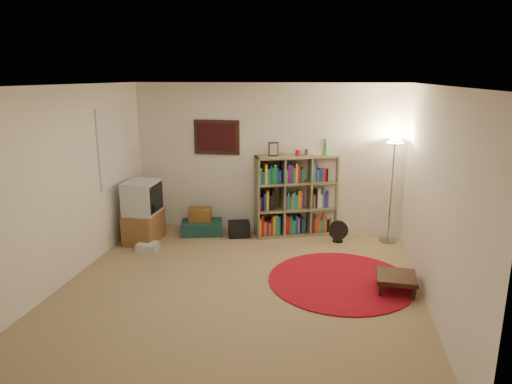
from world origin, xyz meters
TOP-DOWN VIEW (x-y plane):
  - room at (-0.05, 0.05)m, footprint 4.54×4.54m
  - bookshelf at (0.49, 2.14)m, footprint 1.39×0.83m
  - floor_lamp at (2.02, 2.01)m, footprint 0.39×0.39m
  - floor_fan at (1.23, 1.85)m, footprint 0.32×0.19m
  - tv_stand at (-1.87, 1.38)m, footprint 0.49×0.69m
  - dvd_box at (-1.66, 1.02)m, footprint 0.33×0.28m
  - suitcase at (-1.05, 1.87)m, footprint 0.76×0.59m
  - wicker_basket at (-1.09, 1.92)m, footprint 0.43×0.34m
  - duffel_bag at (-0.40, 1.86)m, footprint 0.42×0.38m
  - red_rug at (1.26, 0.39)m, footprint 1.89×1.89m
  - side_table at (1.93, 0.21)m, footprint 0.50×0.50m

SIDE VIEW (x-z plane):
  - red_rug at x=1.26m, z-range 0.00..0.02m
  - dvd_box at x=-1.66m, z-range 0.00..0.11m
  - suitcase at x=-1.05m, z-range 0.00..0.22m
  - duffel_bag at x=-0.40m, z-range 0.00..0.24m
  - floor_fan at x=1.23m, z-range 0.00..0.36m
  - side_table at x=1.93m, z-range 0.07..0.29m
  - wicker_basket at x=-1.09m, z-range 0.22..0.43m
  - tv_stand at x=-1.87m, z-range -0.02..0.98m
  - bookshelf at x=0.49m, z-range -0.16..1.46m
  - room at x=-0.05m, z-range -0.01..2.53m
  - floor_lamp at x=2.02m, z-range 0.55..2.22m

